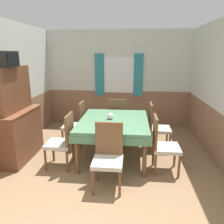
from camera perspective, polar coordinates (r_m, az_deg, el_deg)
name	(u,v)px	position (r m, az deg, el deg)	size (l,w,h in m)	color
wall_back	(118,78)	(6.17, 1.61, 8.81)	(4.34, 0.10, 2.60)	silver
wall_left	(5,90)	(4.60, -26.21, 5.10)	(0.05, 4.85, 2.60)	silver
dining_table	(114,125)	(4.16, 0.50, -3.38)	(1.31, 1.57, 0.76)	#4C7A56
chair_head_near	(108,155)	(3.31, -1.00, -11.06)	(0.44, 0.44, 0.98)	brown
chair_left_near	(63,140)	(3.93, -12.68, -7.05)	(0.44, 0.44, 0.98)	brown
chair_right_far	(156,125)	(4.67, 11.49, -3.43)	(0.44, 0.44, 0.98)	brown
chair_right_near	(162,143)	(3.78, 12.94, -7.97)	(0.44, 0.44, 0.98)	brown
chair_head_window	(117,117)	(5.13, 1.43, -1.43)	(0.44, 0.44, 0.98)	brown
chair_left_far	(77,123)	(4.79, -9.23, -2.85)	(0.44, 0.44, 0.98)	brown
sideboard	(17,121)	(4.48, -23.57, -2.28)	(0.46, 1.13, 1.75)	brown
tv	(5,59)	(4.18, -26.17, 12.32)	(0.29, 0.44, 0.26)	black
vase	(110,116)	(4.15, -0.45, -1.06)	(0.12, 0.12, 0.12)	silver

